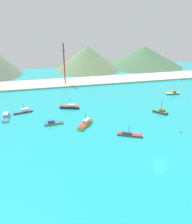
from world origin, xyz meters
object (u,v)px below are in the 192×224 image
fishing_boat_3 (70,107)px  fishing_boat_8 (23,111)px  fishing_boat_4 (6,117)px  fishing_boat_5 (53,123)px  fishing_boat_0 (129,134)px  buoy_0 (181,132)px  fishing_boat_7 (173,93)px  fishing_boat_6 (85,124)px  radio_tower (64,64)px  fishing_boat_1 (160,111)px

fishing_boat_3 → fishing_boat_8: bearing=-179.8°
fishing_boat_4 → fishing_boat_5: (21.36, -11.86, -0.11)m
fishing_boat_0 → fishing_boat_3: (-19.16, 36.12, 0.25)m
buoy_0 → fishing_boat_5: bearing=157.2°
fishing_boat_0 → fishing_boat_8: fishing_boat_8 is taller
fishing_boat_7 → buoy_0: size_ratio=10.69×
fishing_boat_5 → fishing_boat_6: bearing=-20.4°
fishing_boat_0 → radio_tower: size_ratio=0.33×
fishing_boat_8 → radio_tower: bearing=60.6°
fishing_boat_3 → fishing_boat_0: bearing=-62.1°
fishing_boat_8 → buoy_0: 75.79m
fishing_boat_1 → fishing_boat_0: bearing=-143.4°
fishing_boat_8 → buoy_0: size_ratio=12.25×
fishing_boat_7 → radio_tower: bearing=148.2°
fishing_boat_6 → fishing_boat_7: fishing_boat_6 is taller
fishing_boat_0 → radio_tower: bearing=100.6°
buoy_0 → radio_tower: radio_tower is taller
fishing_boat_4 → fishing_boat_7: fishing_boat_7 is taller
fishing_boat_4 → radio_tower: radio_tower is taller
fishing_boat_6 → fishing_boat_8: size_ratio=1.00×
fishing_boat_7 → fishing_boat_4: bearing=-172.1°
fishing_boat_7 → fishing_boat_8: size_ratio=0.87×
fishing_boat_5 → fishing_boat_7: size_ratio=1.00×
fishing_boat_4 → fishing_boat_7: bearing=7.9°
fishing_boat_3 → fishing_boat_6: (3.88, -22.56, 0.06)m
fishing_boat_6 → radio_tower: 72.02m
fishing_boat_7 → fishing_boat_3: bearing=-173.0°
fishing_boat_3 → fishing_boat_4: bearing=-170.1°
fishing_boat_3 → radio_tower: (3.39, 48.05, 14.17)m
fishing_boat_6 → fishing_boat_7: bearing=25.9°
fishing_boat_0 → fishing_boat_7: (48.40, 44.41, 0.04)m
radio_tower → fishing_boat_6: bearing=-89.6°
fishing_boat_3 → fishing_boat_5: size_ratio=1.21×
fishing_boat_4 → fishing_boat_6: 39.25m
fishing_boat_8 → buoy_0: bearing=-30.9°
fishing_boat_1 → buoy_0: 21.32m
fishing_boat_0 → fishing_boat_5: fishing_boat_0 is taller
fishing_boat_5 → fishing_boat_7: 81.78m
fishing_boat_7 → buoy_0: bearing=-119.1°
buoy_0 → fishing_boat_3: bearing=136.7°
buoy_0 → fishing_boat_1: bearing=83.2°
fishing_boat_5 → radio_tower: (13.50, 65.41, 14.31)m
fishing_boat_1 → fishing_boat_6: 40.23m
fishing_boat_4 → fishing_boat_7: 99.97m
radio_tower → fishing_boat_4: bearing=-123.1°
fishing_boat_4 → fishing_boat_5: size_ratio=1.17×
buoy_0 → radio_tower: size_ratio=0.03×
fishing_boat_1 → radio_tower: size_ratio=0.25×
fishing_boat_3 → fishing_boat_8: 23.77m
fishing_boat_6 → radio_tower: radio_tower is taller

